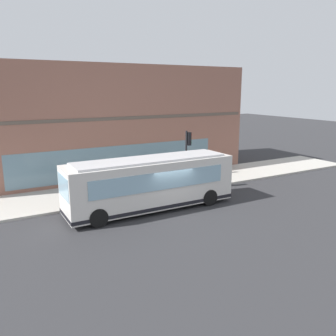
{
  "coord_description": "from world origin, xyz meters",
  "views": [
    {
      "loc": [
        -16.87,
        9.55,
        6.96
      ],
      "look_at": [
        2.02,
        -1.1,
        2.02
      ],
      "focal_mm": 37.26,
      "sensor_mm": 36.0,
      "label": 1
    }
  ],
  "objects": [
    {
      "name": "pedestrian_near_building_entrance",
      "position": [
        5.39,
        -7.55,
        1.2
      ],
      "size": [
        0.32,
        0.32,
        1.81
      ],
      "color": "#99994C",
      "rests_on": "sidewalk_curb"
    },
    {
      "name": "sidewalk_curb",
      "position": [
        5.02,
        0.0,
        0.07
      ],
      "size": [
        4.83,
        40.0,
        0.15
      ],
      "primitive_type": "cube",
      "color": "#B2ADA3",
      "rests_on": "ground"
    },
    {
      "name": "city_bus_nearside",
      "position": [
        0.72,
        0.81,
        1.55
      ],
      "size": [
        2.6,
        10.04,
        3.07
      ],
      "color": "silver",
      "rests_on": "ground"
    },
    {
      "name": "newspaper_vending_box",
      "position": [
        4.19,
        -2.72,
        0.6
      ],
      "size": [
        0.44,
        0.43,
        0.9
      ],
      "color": "#197233",
      "rests_on": "sidewalk_curb"
    },
    {
      "name": "ground",
      "position": [
        0.0,
        0.0,
        0.0
      ],
      "size": [
        120.0,
        120.0,
        0.0
      ],
      "primitive_type": "plane",
      "color": "#2D2D30"
    },
    {
      "name": "building_corner",
      "position": [
        11.19,
        0.0,
        4.38
      ],
      "size": [
        7.58,
        23.16,
        8.78
      ],
      "color": "#8C5B4C",
      "rests_on": "ground"
    },
    {
      "name": "fire_hydrant",
      "position": [
        6.21,
        -3.25,
        0.51
      ],
      "size": [
        0.35,
        0.35,
        0.74
      ],
      "color": "red",
      "rests_on": "sidewalk_curb"
    },
    {
      "name": "pedestrian_near_hydrant",
      "position": [
        6.63,
        -1.9,
        1.08
      ],
      "size": [
        0.32,
        0.32,
        1.63
      ],
      "color": "#8C3F8C",
      "rests_on": "sidewalk_curb"
    },
    {
      "name": "traffic_light_near_corner",
      "position": [
        2.98,
        -3.19,
        2.96
      ],
      "size": [
        0.32,
        0.49,
        4.03
      ],
      "color": "black",
      "rests_on": "sidewalk_curb"
    }
  ]
}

